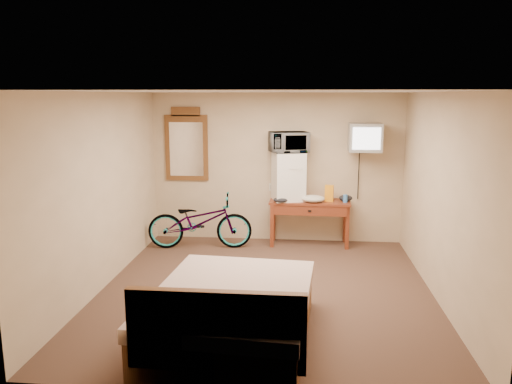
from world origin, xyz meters
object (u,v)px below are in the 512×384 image
mini_fridge (288,176)px  bicycle (200,221)px  desk (310,208)px  blue_cup (345,199)px  microwave (289,142)px  wall_mirror (187,145)px  bed (231,314)px  crt_television (365,137)px

mini_fridge → bicycle: bearing=-165.3°
desk → blue_cup: blue_cup is taller
desk → blue_cup: size_ratio=10.51×
microwave → desk: bearing=-27.1°
mini_fridge → wall_mirror: wall_mirror is taller
microwave → bed: 3.74m
desk → microwave: size_ratio=2.21×
microwave → blue_cup: size_ratio=4.75×
mini_fridge → blue_cup: bearing=-6.6°
blue_cup → wall_mirror: 2.80m
bicycle → blue_cup: bearing=-90.2°
blue_cup → bicycle: size_ratio=0.08×
crt_television → bicycle: 2.97m
mini_fridge → blue_cup: 0.99m
mini_fridge → bed: bearing=-97.6°
desk → crt_television: size_ratio=2.23×
bicycle → bed: 3.22m
blue_cup → crt_television: (0.28, 0.06, 0.98)m
mini_fridge → blue_cup: (0.93, -0.11, -0.33)m
desk → crt_television: bearing=1.3°
blue_cup → bicycle: (-2.34, -0.26, -0.37)m
desk → microwave: microwave is taller
wall_mirror → mini_fridge: bearing=-6.9°
blue_cup → crt_television: size_ratio=0.21×
crt_television → bicycle: bearing=-172.9°
blue_cup → wall_mirror: size_ratio=0.10×
wall_mirror → bicycle: (0.33, -0.58, -1.18)m
crt_television → bicycle: (-2.62, -0.33, -1.35)m
wall_mirror → bicycle: 1.35m
bicycle → mini_fridge: bearing=-82.0°
blue_cup → crt_television: crt_television is taller
microwave → bed: bearing=-114.7°
desk → wall_mirror: (-2.10, 0.27, 0.99)m
microwave → wall_mirror: 1.75m
mini_fridge → crt_television: 1.37m
crt_television → bed: 4.07m
bed → wall_mirror: bearing=109.4°
desk → mini_fridge: mini_fridge is taller
mini_fridge → crt_television: (1.21, -0.04, 0.65)m
mini_fridge → wall_mirror: (-1.74, 0.21, 0.48)m
blue_cup → bed: bed is taller
desk → bed: (-0.81, -3.38, -0.33)m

